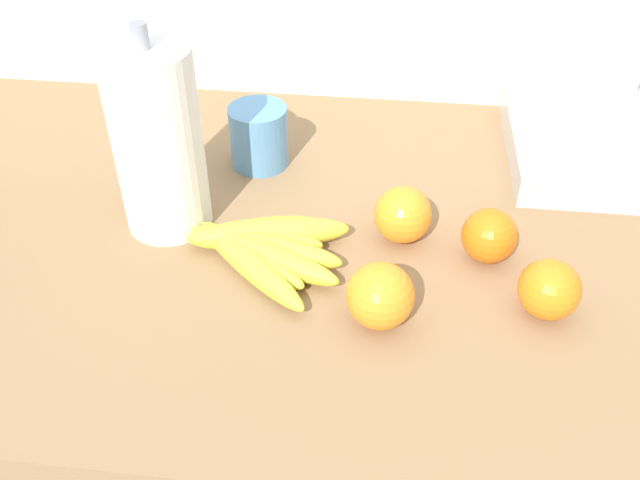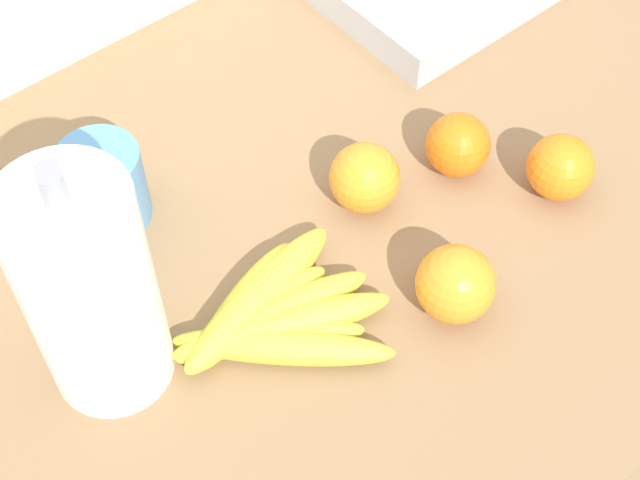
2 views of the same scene
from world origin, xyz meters
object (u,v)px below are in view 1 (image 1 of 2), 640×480
object	(u,v)px
orange_right	(489,236)
mug	(259,136)
orange_back_left	(549,289)
orange_front	(403,213)
paper_towel_roll	(158,142)
banana_bunch	(260,246)
orange_center	(380,296)

from	to	relation	value
orange_right	mug	bearing A→B (deg)	150.53
orange_back_left	orange_front	bearing A→B (deg)	143.86
orange_right	paper_towel_roll	distance (m)	0.43
mug	orange_front	bearing A→B (deg)	-35.02
banana_bunch	mug	size ratio (longest dim) A/B	2.32
mug	orange_back_left	bearing A→B (deg)	-35.51
banana_bunch	orange_right	world-z (taller)	orange_right
orange_back_left	mug	world-z (taller)	mug
orange_center	orange_right	xyz separation A→B (m)	(0.13, 0.13, -0.00)
banana_bunch	orange_front	world-z (taller)	orange_front
orange_front	orange_right	distance (m)	0.11
orange_center	paper_towel_roll	xyz separation A→B (m)	(-0.29, 0.15, 0.08)
banana_bunch	mug	bearing A→B (deg)	100.62
banana_bunch	orange_right	size ratio (longest dim) A/B	3.06
orange_back_left	paper_towel_roll	size ratio (longest dim) A/B	0.26
orange_center	orange_right	bearing A→B (deg)	44.58
orange_center	paper_towel_roll	distance (m)	0.34
orange_center	mug	xyz separation A→B (m)	(-0.19, 0.31, 0.01)
orange_front	orange_back_left	bearing A→B (deg)	-36.14
orange_center	orange_front	bearing A→B (deg)	82.40
paper_towel_roll	orange_center	bearing A→B (deg)	-28.18
mug	orange_center	bearing A→B (deg)	-57.88
orange_center	orange_right	size ratio (longest dim) A/B	1.11
orange_back_left	mug	bearing A→B (deg)	144.49
orange_back_left	paper_towel_roll	xyz separation A→B (m)	(-0.48, 0.12, 0.09)
banana_bunch	paper_towel_roll	distance (m)	0.18
orange_back_left	paper_towel_roll	world-z (taller)	paper_towel_roll
orange_front	orange_right	bearing A→B (deg)	-16.38
paper_towel_roll	orange_right	bearing A→B (deg)	-3.77
orange_center	orange_back_left	size ratio (longest dim) A/B	1.09
orange_right	orange_back_left	bearing A→B (deg)	-56.52
orange_front	paper_towel_roll	size ratio (longest dim) A/B	0.27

